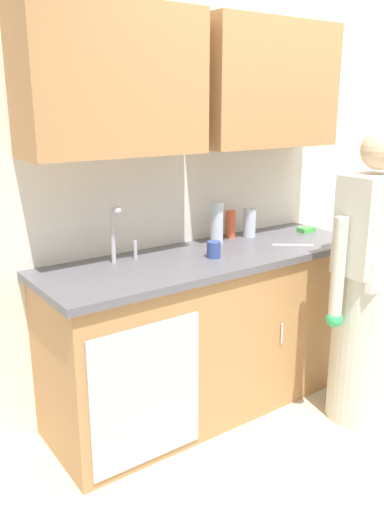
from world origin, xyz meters
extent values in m
plane|color=beige|center=(0.00, 0.00, 0.00)|extent=(9.00, 9.00, 0.00)
cube|color=silver|center=(0.00, 1.05, 1.35)|extent=(4.80, 0.10, 2.70)
cube|color=#B27F4C|center=(-1.04, 0.83, 1.85)|extent=(0.91, 0.34, 0.70)
cube|color=#B27F4C|center=(-0.05, 0.83, 1.85)|extent=(0.91, 0.34, 0.70)
cube|color=#B27F4C|center=(-0.55, 0.70, 0.45)|extent=(1.90, 0.60, 0.90)
cube|color=#B7BABF|center=(-1.15, 0.39, 0.41)|extent=(0.60, 0.01, 0.72)
cylinder|color=silver|center=(-0.27, 0.39, 0.50)|extent=(0.01, 0.01, 0.12)
cylinder|color=silver|center=(0.16, 0.39, 0.50)|extent=(0.01, 0.01, 0.12)
cube|color=#595960|center=(-0.55, 0.70, 0.92)|extent=(1.96, 0.66, 0.04)
cube|color=#B7BABF|center=(-1.03, 0.70, 0.92)|extent=(0.50, 0.36, 0.03)
cylinder|color=#B7BABF|center=(-1.07, 0.85, 1.09)|extent=(0.02, 0.02, 0.30)
sphere|color=#B7BABF|center=(-1.07, 0.79, 1.23)|extent=(0.04, 0.04, 0.04)
cylinder|color=#B7BABF|center=(-0.94, 0.85, 0.99)|extent=(0.02, 0.02, 0.10)
cube|color=white|center=(0.07, 0.08, 0.03)|extent=(0.20, 0.26, 0.06)
cylinder|color=beige|center=(0.07, 0.10, 0.44)|extent=(0.34, 0.34, 0.88)
cube|color=beige|center=(0.07, 0.10, 1.14)|extent=(0.38, 0.22, 0.52)
sphere|color=#CFAE86|center=(0.07, 0.10, 1.52)|extent=(0.20, 0.20, 0.20)
cylinder|color=beige|center=(-0.16, 0.12, 0.93)|extent=(0.07, 0.07, 0.55)
sphere|color=#33B266|center=(-0.16, 0.12, 0.65)|extent=(0.09, 0.09, 0.09)
cylinder|color=silver|center=(-0.10, 0.87, 1.03)|extent=(0.08, 0.08, 0.18)
cylinder|color=#E05933|center=(-0.21, 0.93, 1.02)|extent=(0.06, 0.06, 0.17)
cylinder|color=silver|center=(-0.37, 0.86, 1.07)|extent=(0.08, 0.08, 0.25)
cylinder|color=#33478C|center=(-0.58, 0.63, 0.98)|extent=(0.08, 0.08, 0.09)
cube|color=silver|center=(-0.04, 0.56, 0.94)|extent=(0.20, 0.17, 0.01)
cube|color=#4CBF4C|center=(0.28, 0.75, 0.96)|extent=(0.11, 0.07, 0.03)
camera|label=1|loc=(-2.28, -1.57, 1.75)|focal=37.28mm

